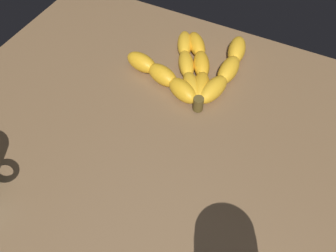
% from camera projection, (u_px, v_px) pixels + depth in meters
% --- Properties ---
extents(ground_plane, '(0.94, 0.72, 0.05)m').
position_uv_depth(ground_plane, '(174.00, 150.00, 0.59)').
color(ground_plane, brown).
extents(banana_bunch, '(0.23, 0.24, 0.04)m').
position_uv_depth(banana_bunch, '(195.00, 69.00, 0.66)').
color(banana_bunch, gold).
rests_on(banana_bunch, ground_plane).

